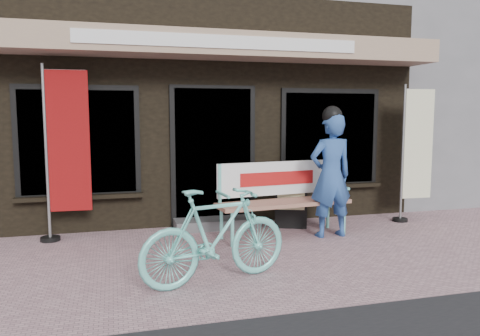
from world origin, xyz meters
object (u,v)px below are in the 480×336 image
object	(u,v)px
nobori_cream	(415,151)
bench	(281,193)
bicycle	(216,236)
nobori_red	(65,151)
menu_stand	(291,196)
person	(331,173)

from	to	relation	value
nobori_cream	bench	bearing A→B (deg)	-170.00
bicycle	nobori_red	world-z (taller)	nobori_red
nobori_cream	menu_stand	xyz separation A→B (m)	(-2.14, 0.04, -0.65)
bench	person	bearing A→B (deg)	-27.31
bicycle	nobori_red	xyz separation A→B (m)	(-1.64, 2.18, 0.75)
menu_stand	nobori_cream	bearing A→B (deg)	20.67
nobori_cream	menu_stand	size ratio (longest dim) A/B	2.27
nobori_cream	person	bearing A→B (deg)	-159.74
nobori_red	menu_stand	distance (m)	3.35
person	nobori_cream	bearing A→B (deg)	14.26
person	nobori_cream	world-z (taller)	nobori_cream
nobori_red	nobori_cream	size ratio (longest dim) A/B	1.09
bench	nobori_red	world-z (taller)	nobori_red
person	bicycle	bearing A→B (deg)	-147.73
bench	bicycle	bearing A→B (deg)	-135.16
bench	nobori_cream	distance (m)	2.51
nobori_red	nobori_cream	xyz separation A→B (m)	(5.39, -0.23, -0.10)
nobori_cream	menu_stand	world-z (taller)	nobori_cream
person	menu_stand	bearing A→B (deg)	119.13
bench	bicycle	size ratio (longest dim) A/B	1.20
bench	nobori_red	distance (m)	3.07
person	nobori_red	distance (m)	3.72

